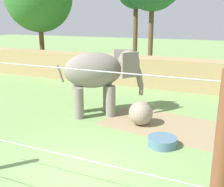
{
  "coord_description": "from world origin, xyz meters",
  "views": [
    {
      "loc": [
        4.16,
        -6.69,
        4.68
      ],
      "look_at": [
        -0.74,
        4.25,
        1.4
      ],
      "focal_mm": 43.78,
      "sensor_mm": 36.0,
      "label": 1
    }
  ],
  "objects": [
    {
      "name": "ground_plane",
      "position": [
        0.0,
        0.0,
        0.0
      ],
      "size": [
        120.0,
        120.0,
        0.0
      ],
      "primitive_type": "plane",
      "color": "#759956"
    },
    {
      "name": "dirt_patch",
      "position": [
        2.26,
        4.87,
        0.0
      ],
      "size": [
        7.19,
        4.16,
        0.01
      ],
      "primitive_type": "cube",
      "rotation": [
        0.0,
        0.0,
        -0.14
      ],
      "color": "#937F5B",
      "rests_on": "ground"
    },
    {
      "name": "embankment_wall",
      "position": [
        0.0,
        11.98,
        1.03
      ],
      "size": [
        36.0,
        1.8,
        2.06
      ],
      "primitive_type": "cube",
      "color": "tan",
      "rests_on": "ground"
    },
    {
      "name": "elephant",
      "position": [
        -1.77,
        5.1,
        2.13
      ],
      "size": [
        3.84,
        3.28,
        3.21
      ],
      "color": "gray",
      "rests_on": "ground"
    },
    {
      "name": "enrichment_ball",
      "position": [
        0.56,
        4.54,
        0.55
      ],
      "size": [
        1.1,
        1.1,
        1.1
      ],
      "primitive_type": "sphere",
      "color": "gray",
      "rests_on": "ground"
    },
    {
      "name": "cable_fence",
      "position": [
        0.0,
        -2.98,
        2.04
      ],
      "size": [
        9.32,
        0.24,
        4.07
      ],
      "color": "brown",
      "rests_on": "ground"
    },
    {
      "name": "water_tub",
      "position": [
        2.02,
        2.79,
        0.18
      ],
      "size": [
        1.1,
        1.1,
        0.35
      ],
      "color": "slate",
      "rests_on": "ground"
    }
  ]
}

